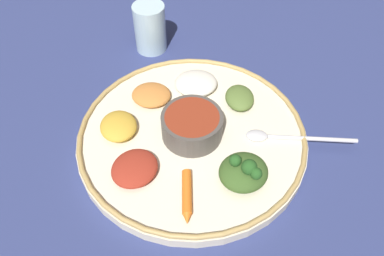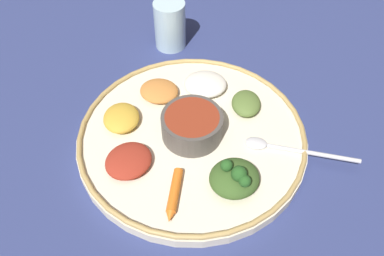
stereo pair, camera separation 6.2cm
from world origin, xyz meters
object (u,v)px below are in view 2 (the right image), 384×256
Objects in this scene: center_bowl at (192,125)px; greens_pile at (235,178)px; drinking_glass at (170,28)px; spoon at (284,148)px; carrot_near_spoon at (174,194)px.

greens_pile is at bearing 50.51° from center_bowl.
drinking_glass reaches higher than greens_pile.
drinking_glass is at bearing -129.04° from spoon.
spoon is at bearing 50.96° from drinking_glass.
greens_pile reaches higher than center_bowl.
carrot_near_spoon is at bearing 20.99° from drinking_glass.
drinking_glass is at bearing -145.36° from greens_pile.
drinking_glass is (-0.35, -0.13, 0.02)m from carrot_near_spoon.
center_bowl is 0.97× the size of greens_pile.
greens_pile is at bearing 121.52° from carrot_near_spoon.
spoon is 0.19m from carrot_near_spoon.
carrot_near_spoon is 0.89× the size of drinking_glass.
greens_pile is 1.18× the size of carrot_near_spoon.
greens_pile reaches higher than spoon.
drinking_glass is (-0.23, -0.12, -0.00)m from center_bowl.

